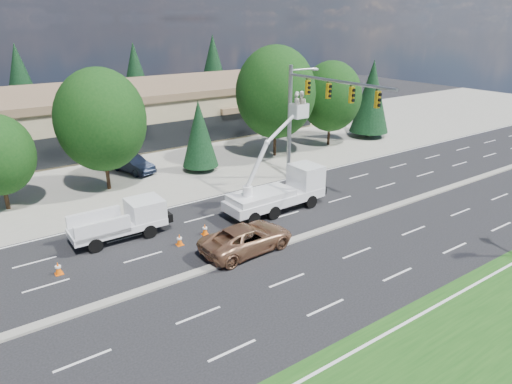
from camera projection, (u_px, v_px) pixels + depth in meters
ground at (251, 255)px, 25.27m from camera, size 140.00×140.00×0.00m
concrete_apron at (124, 166)px, 40.58m from camera, size 140.00×22.00×0.01m
road_median at (251, 254)px, 25.25m from camera, size 120.00×0.55×0.12m
strip_mall at (88, 116)px, 47.22m from camera, size 50.40×15.40×5.50m
tree_front_d at (101, 120)px, 33.25m from camera, size 6.58×6.58×9.14m
tree_front_e at (199, 134)px, 38.28m from camera, size 3.06×3.06×6.04m
tree_front_f at (276, 93)px, 41.60m from camera, size 7.33×7.33×10.17m
tree_front_g at (331, 96)px, 45.70m from camera, size 6.11×6.11×8.48m
tree_front_h at (371, 96)px, 49.10m from camera, size 4.19×4.19×8.26m
tree_back_b at (21, 83)px, 53.44m from camera, size 4.93×4.93×9.72m
tree_back_c at (136, 76)px, 60.99m from camera, size 4.79×4.79×9.44m
tree_back_d at (213, 68)px, 67.27m from camera, size 5.17×5.17×10.20m
signal_mast at (309, 108)px, 33.88m from camera, size 2.76×10.16×9.00m
utility_pickup at (125, 224)px, 27.10m from camera, size 5.52×2.24×2.11m
bucket_truck at (282, 186)px, 30.83m from camera, size 7.30×2.49×7.90m
traffic_cone_a at (58, 268)px, 23.28m from camera, size 0.40×0.40×0.70m
traffic_cone_b at (179, 240)px, 26.29m from camera, size 0.40×0.40×0.70m
traffic_cone_c at (205, 229)px, 27.56m from camera, size 0.40×0.40×0.70m
minivan at (247, 238)px, 25.53m from camera, size 5.65×2.88×1.53m
parked_car_east at (133, 164)px, 38.66m from camera, size 2.78×4.65×1.45m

